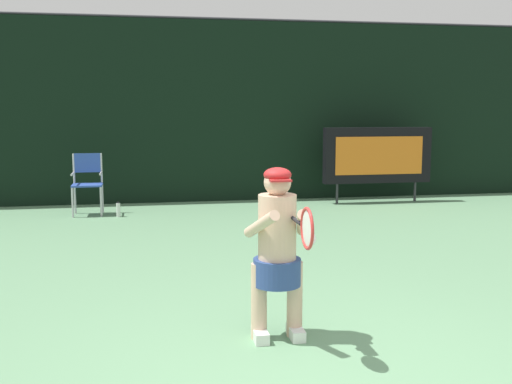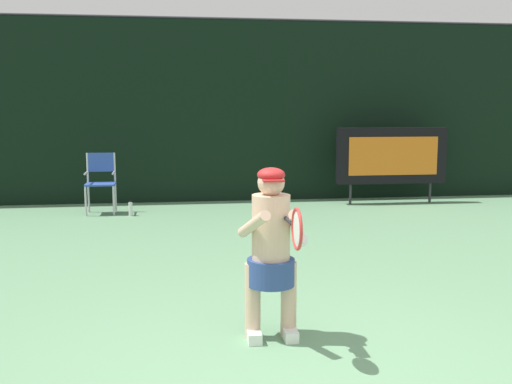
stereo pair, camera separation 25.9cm
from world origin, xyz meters
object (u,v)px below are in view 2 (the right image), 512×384
Objects in this scene: scoreboard at (392,156)px; tennis_player at (271,248)px; tennis_racket at (296,228)px; water_bottle at (131,209)px; umpire_chair at (101,179)px.

scoreboard is 7.63m from tennis_player.
water_bottle is at bearing 103.87° from tennis_racket.
umpire_chair is 0.76× the size of tennis_player.
scoreboard is 5.16m from water_bottle.
scoreboard is 2.04× the size of umpire_chair.
tennis_player reaches higher than tennis_racket.
umpire_chair is at bearing 107.32° from tennis_racket.
scoreboard is at bearing 3.90° from umpire_chair.
tennis_player is at bearing -117.64° from scoreboard.
water_bottle is 6.80m from tennis_racket.
umpire_chair is 1.79× the size of tennis_racket.
water_bottle is at bearing 103.98° from tennis_player.
umpire_chair is 7.23m from tennis_racket.
scoreboard reaches higher than water_bottle.
tennis_player is 0.60m from tennis_racket.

